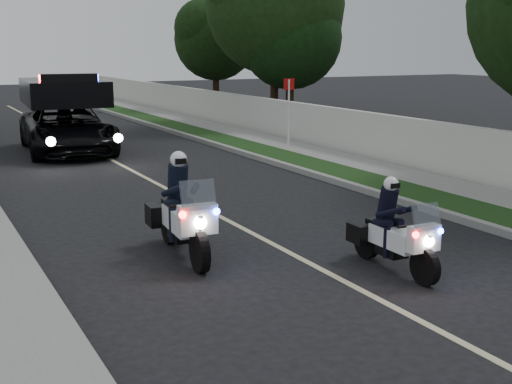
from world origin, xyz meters
The scene contains 13 objects.
ground centered at (0.00, 0.00, 0.00)m, with size 120.00×120.00×0.00m, color black.
curb_right centered at (4.10, 10.00, 0.07)m, with size 0.20×60.00×0.15m, color gray.
grass_verge centered at (4.80, 10.00, 0.08)m, with size 1.20×60.00×0.16m, color #193814.
sidewalk_right centered at (6.10, 10.00, 0.08)m, with size 1.40×60.00×0.16m, color gray.
property_wall centered at (7.10, 10.00, 0.75)m, with size 0.22×60.00×1.50m, color beige.
lane_marking centered at (0.00, 10.00, 0.00)m, with size 0.12×50.00×0.01m, color #BFB78C.
police_moto_left centered at (-1.68, 1.99, 0.00)m, with size 0.73×2.10×1.78m, color white, non-canonical shape.
police_moto_right centered at (0.97, -0.23, 0.00)m, with size 0.62×1.76×1.50m, color silver, non-canonical shape.
police_suv centered at (-0.84, 14.53, 0.00)m, with size 2.70×5.83×2.84m, color black.
sign_post centered at (6.00, 11.56, 0.00)m, with size 0.39×0.39×2.51m, color #B9200D, non-canonical shape.
tree_right_c centered at (9.70, 17.76, 0.00)m, with size 4.52×4.52×7.53m, color black, non-canonical shape.
tree_right_d centered at (9.34, 18.53, 0.00)m, with size 6.18×6.18×10.29m, color #1D3A13, non-canonical shape.
tree_right_e centered at (10.10, 26.61, 0.00)m, with size 4.57×4.57×7.62m, color black, non-canonical shape.
Camera 1 is at (-5.62, -8.12, 3.44)m, focal length 46.91 mm.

